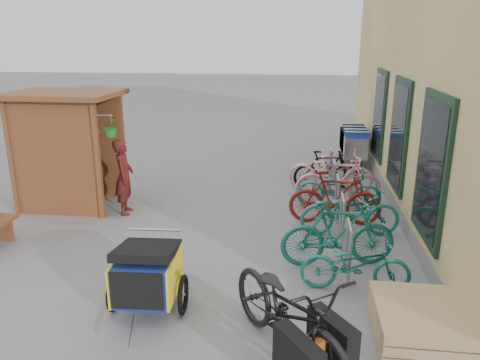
# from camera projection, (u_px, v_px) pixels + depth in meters

# --- Properties ---
(ground) EXTENTS (80.00, 80.00, 0.00)m
(ground) POSITION_uv_depth(u_px,v_px,m) (196.00, 268.00, 7.27)
(ground) COLOR gray
(kiosk) EXTENTS (2.49, 1.65, 2.40)m
(kiosk) POSITION_uv_depth(u_px,v_px,m) (63.00, 134.00, 9.57)
(kiosk) COLOR brown
(kiosk) RESTS_ON ground
(bike_rack) EXTENTS (0.05, 5.35, 0.86)m
(bike_rack) POSITION_uv_depth(u_px,v_px,m) (337.00, 194.00, 9.11)
(bike_rack) COLOR #A5A8AD
(bike_rack) RESTS_ON ground
(pallet_stack) EXTENTS (1.00, 1.20, 0.40)m
(pallet_stack) POSITION_uv_depth(u_px,v_px,m) (418.00, 323.00, 5.51)
(pallet_stack) COLOR tan
(pallet_stack) RESTS_ON ground
(shopping_carts) EXTENTS (0.64, 2.14, 1.14)m
(shopping_carts) POSITION_uv_depth(u_px,v_px,m) (353.00, 141.00, 13.09)
(shopping_carts) COLOR silver
(shopping_carts) RESTS_ON ground
(child_trailer) EXTENTS (1.01, 1.67, 0.98)m
(child_trailer) POSITION_uv_depth(u_px,v_px,m) (147.00, 273.00, 6.00)
(child_trailer) COLOR navy
(child_trailer) RESTS_ON ground
(cargo_bike) EXTENTS (1.89, 2.22, 1.15)m
(cargo_bike) POSITION_uv_depth(u_px,v_px,m) (290.00, 313.00, 5.07)
(cargo_bike) COLOR black
(cargo_bike) RESTS_ON ground
(person_kiosk) EXTENTS (0.47, 0.62, 1.53)m
(person_kiosk) POSITION_uv_depth(u_px,v_px,m) (124.00, 177.00, 9.35)
(person_kiosk) COLOR maroon
(person_kiosk) RESTS_ON ground
(bike_0) EXTENTS (1.54, 0.55, 0.80)m
(bike_0) POSITION_uv_depth(u_px,v_px,m) (355.00, 264.00, 6.53)
(bike_0) COLOR #1C7267
(bike_0) RESTS_ON ground
(bike_1) EXTENTS (1.85, 0.83, 1.08)m
(bike_1) POSITION_uv_depth(u_px,v_px,m) (338.00, 233.00, 7.22)
(bike_1) COLOR #1C7267
(bike_1) RESTS_ON ground
(bike_2) EXTENTS (1.84, 0.83, 0.93)m
(bike_2) POSITION_uv_depth(u_px,v_px,m) (350.00, 211.00, 8.36)
(bike_2) COLOR #1C7267
(bike_2) RESTS_ON ground
(bike_3) EXTENTS (1.75, 0.52, 1.05)m
(bike_3) POSITION_uv_depth(u_px,v_px,m) (335.00, 198.00, 8.86)
(bike_3) COLOR maroon
(bike_3) RESTS_ON ground
(bike_4) EXTENTS (1.77, 0.76, 0.90)m
(bike_4) POSITION_uv_depth(u_px,v_px,m) (339.00, 189.00, 9.63)
(bike_4) COLOR #1C7267
(bike_4) RESTS_ON ground
(bike_5) EXTENTS (1.85, 0.64, 1.09)m
(bike_5) POSITION_uv_depth(u_px,v_px,m) (338.00, 181.00, 9.85)
(bike_5) COLOR pink
(bike_5) RESTS_ON ground
(bike_6) EXTENTS (1.99, 0.90, 1.01)m
(bike_6) POSITION_uv_depth(u_px,v_px,m) (330.00, 171.00, 10.70)
(bike_6) COLOR pink
(bike_6) RESTS_ON ground
(bike_7) EXTENTS (1.59, 0.69, 0.93)m
(bike_7) POSITION_uv_depth(u_px,v_px,m) (326.00, 170.00, 10.96)
(bike_7) COLOR black
(bike_7) RESTS_ON ground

